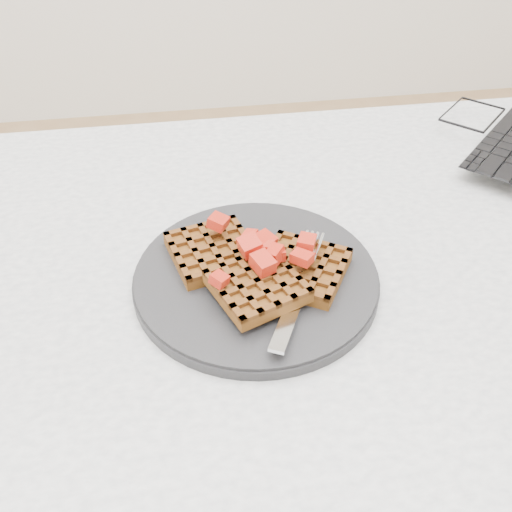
% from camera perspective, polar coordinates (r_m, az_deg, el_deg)
% --- Properties ---
extents(table, '(1.20, 0.80, 0.75)m').
position_cam_1_polar(table, '(0.76, 9.10, -7.49)').
color(table, silver).
rests_on(table, ground).
extents(plate, '(0.28, 0.28, 0.02)m').
position_cam_1_polar(plate, '(0.64, -0.00, -2.18)').
color(plate, black).
rests_on(plate, table).
extents(waffles, '(0.21, 0.19, 0.03)m').
position_cam_1_polar(waffles, '(0.63, 0.07, -1.11)').
color(waffles, brown).
rests_on(waffles, plate).
extents(strawberry_pile, '(0.15, 0.15, 0.02)m').
position_cam_1_polar(strawberry_pile, '(0.61, 0.00, 1.00)').
color(strawberry_pile, '#9D0A00').
rests_on(strawberry_pile, waffles).
extents(fork, '(0.10, 0.17, 0.02)m').
position_cam_1_polar(fork, '(0.61, 4.39, -3.13)').
color(fork, silver).
rests_on(fork, plate).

